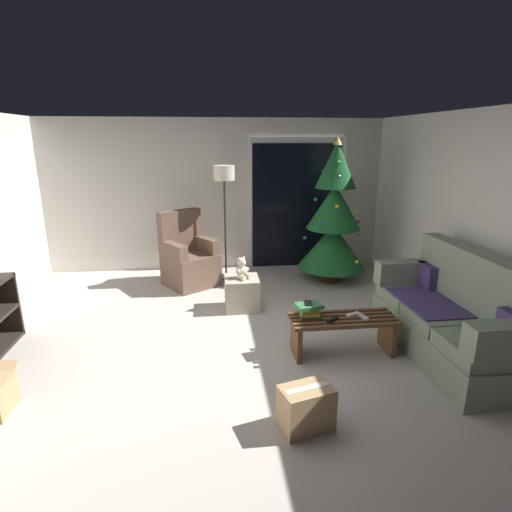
{
  "coord_description": "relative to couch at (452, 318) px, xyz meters",
  "views": [
    {
      "loc": [
        -0.13,
        -3.88,
        2.19
      ],
      "look_at": [
        0.4,
        0.7,
        0.85
      ],
      "focal_mm": 28.7,
      "sensor_mm": 36.0,
      "label": 1
    }
  ],
  "objects": [
    {
      "name": "wall_right",
      "position": [
        0.54,
        0.28,
        0.85
      ],
      "size": [
        0.12,
        6.0,
        2.5
      ],
      "primitive_type": "cube",
      "color": "silver",
      "rests_on": "ground"
    },
    {
      "name": "patio_door_frame",
      "position": [
        -0.97,
        3.27,
        0.7
      ],
      "size": [
        1.6,
        0.02,
        2.2
      ],
      "primitive_type": "cube",
      "color": "silver",
      "rests_on": "ground"
    },
    {
      "name": "coffee_table",
      "position": [
        -1.11,
        0.13,
        -0.13
      ],
      "size": [
        1.1,
        0.4,
        0.41
      ],
      "color": "brown",
      "rests_on": "ground"
    },
    {
      "name": "christmas_tree",
      "position": [
        -0.56,
        2.39,
        0.57
      ],
      "size": [
        1.04,
        1.04,
        2.2
      ],
      "color": "#4C1E19",
      "rests_on": "ground"
    },
    {
      "name": "couch",
      "position": [
        0.0,
        0.0,
        0.0
      ],
      "size": [
        0.81,
        1.95,
        1.08
      ],
      "color": "gray",
      "rests_on": "ground"
    },
    {
      "name": "remote_black",
      "position": [
        -1.24,
        0.07,
        0.02
      ],
      "size": [
        0.15,
        0.13,
        0.02
      ],
      "primitive_type": "cube",
      "rotation": [
        0.0,
        0.0,
        5.39
      ],
      "color": "black",
      "rests_on": "coffee_table"
    },
    {
      "name": "cardboard_box_taped_mid_floor",
      "position": [
        -1.75,
        -0.95,
        -0.22
      ],
      "size": [
        0.45,
        0.35,
        0.36
      ],
      "color": "tan",
      "rests_on": "ground"
    },
    {
      "name": "cell_phone",
      "position": [
        -1.47,
        0.2,
        0.16
      ],
      "size": [
        0.09,
        0.15,
        0.01
      ],
      "primitive_type": "cube",
      "rotation": [
        0.0,
        0.0,
        -0.12
      ],
      "color": "black",
      "rests_on": "book_stack"
    },
    {
      "name": "ground_plane",
      "position": [
        -2.32,
        0.28,
        -0.4
      ],
      "size": [
        7.0,
        7.0,
        0.0
      ],
      "primitive_type": "plane",
      "color": "#BCB2A8"
    },
    {
      "name": "wall_back",
      "position": [
        -2.32,
        3.34,
        0.85
      ],
      "size": [
        5.72,
        0.12,
        2.5
      ],
      "primitive_type": "cube",
      "color": "silver",
      "rests_on": "ground"
    },
    {
      "name": "ottoman",
      "position": [
        -2.05,
        1.43,
        -0.19
      ],
      "size": [
        0.44,
        0.44,
        0.43
      ],
      "primitive_type": "cube",
      "color": "#B2A893",
      "rests_on": "ground"
    },
    {
      "name": "armchair",
      "position": [
        -2.79,
        2.46,
        0.0
      ],
      "size": [
        0.95,
        0.95,
        1.13
      ],
      "color": "brown",
      "rests_on": "ground"
    },
    {
      "name": "book_stack",
      "position": [
        -1.45,
        0.19,
        0.08
      ],
      "size": [
        0.29,
        0.24,
        0.15
      ],
      "color": "#337042",
      "rests_on": "coffee_table"
    },
    {
      "name": "floor_lamp",
      "position": [
        -2.21,
        2.7,
        1.11
      ],
      "size": [
        0.32,
        0.32,
        1.78
      ],
      "color": "#2D2D30",
      "rests_on": "ground"
    },
    {
      "name": "teddy_bear_cream",
      "position": [
        -2.05,
        1.43,
        0.15
      ],
      "size": [
        0.21,
        0.22,
        0.29
      ],
      "color": "beige",
      "rests_on": "ottoman"
    },
    {
      "name": "patio_door_glass",
      "position": [
        -0.97,
        3.25,
        0.65
      ],
      "size": [
        1.5,
        0.02,
        2.1
      ],
      "primitive_type": "cube",
      "color": "black",
      "rests_on": "ground"
    },
    {
      "name": "remote_white",
      "position": [
        -0.99,
        0.18,
        0.02
      ],
      "size": [
        0.16,
        0.1,
        0.02
      ],
      "primitive_type": "cube",
      "rotation": [
        0.0,
        0.0,
        1.95
      ],
      "color": "silver",
      "rests_on": "coffee_table"
    },
    {
      "name": "remote_silver",
      "position": [
        -0.91,
        0.1,
        0.02
      ],
      "size": [
        0.08,
        0.16,
        0.02
      ],
      "primitive_type": "cube",
      "rotation": [
        0.0,
        0.0,
        0.26
      ],
      "color": "#ADADB2",
      "rests_on": "coffee_table"
    }
  ]
}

